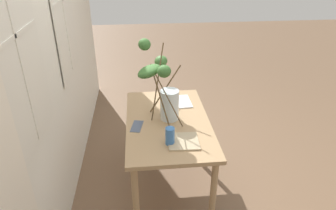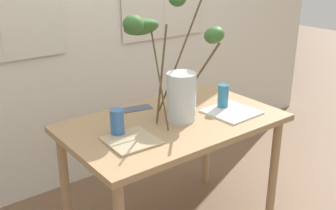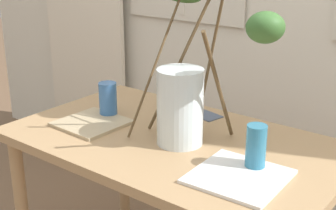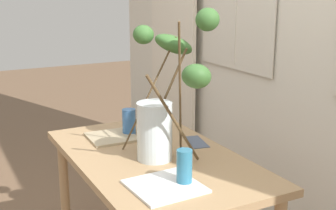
% 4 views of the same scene
% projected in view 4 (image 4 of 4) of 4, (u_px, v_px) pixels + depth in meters
% --- Properties ---
extents(curtain_sheer_side, '(0.68, 0.03, 2.44)m').
position_uv_depth(curtain_sheer_side, '(172.00, 27.00, 3.62)').
color(curtain_sheer_side, silver).
rests_on(curtain_sheer_side, ground).
extents(dining_table, '(1.22, 0.73, 0.75)m').
position_uv_depth(dining_table, '(155.00, 174.00, 2.21)').
color(dining_table, tan).
rests_on(dining_table, ground).
extents(vase_with_branches, '(0.68, 0.43, 0.71)m').
position_uv_depth(vase_with_branches, '(164.00, 98.00, 2.11)').
color(vase_with_branches, silver).
rests_on(vase_with_branches, dining_table).
extents(drinking_glass_blue_left, '(0.07, 0.07, 0.14)m').
position_uv_depth(drinking_glass_blue_left, '(129.00, 122.00, 2.48)').
color(drinking_glass_blue_left, '#386BAD').
rests_on(drinking_glass_blue_left, dining_table).
extents(drinking_glass_blue_right, '(0.06, 0.06, 0.15)m').
position_uv_depth(drinking_glass_blue_right, '(184.00, 167.00, 1.86)').
color(drinking_glass_blue_right, teal).
rests_on(drinking_glass_blue_right, dining_table).
extents(plate_square_left, '(0.25, 0.25, 0.01)m').
position_uv_depth(plate_square_left, '(112.00, 137.00, 2.44)').
color(plate_square_left, tan).
rests_on(plate_square_left, dining_table).
extents(plate_square_right, '(0.28, 0.28, 0.01)m').
position_uv_depth(plate_square_right, '(165.00, 186.00, 1.84)').
color(plate_square_right, white).
rests_on(plate_square_right, dining_table).
extents(napkin_folded, '(0.20, 0.12, 0.00)m').
position_uv_depth(napkin_folded, '(196.00, 142.00, 2.37)').
color(napkin_folded, '#4C566B').
rests_on(napkin_folded, dining_table).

